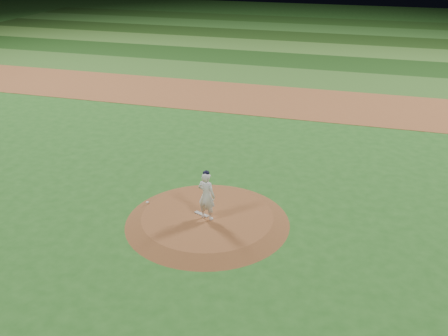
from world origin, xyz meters
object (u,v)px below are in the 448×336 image
at_px(pitchers_mound, 207,219).
at_px(pitching_rubber, 201,214).
at_px(pitcher_on_mound, 207,195).
at_px(rosin_bag, 147,202).

height_order(pitchers_mound, pitching_rubber, pitching_rubber).
distance_m(pitching_rubber, pitcher_on_mound, 0.90).
distance_m(pitching_rubber, rosin_bag, 2.08).
bearing_deg(pitching_rubber, pitchers_mound, 19.71).
xyz_separation_m(pitchers_mound, pitcher_on_mound, (0.04, -0.18, 0.98)).
bearing_deg(pitcher_on_mound, pitching_rubber, 143.34).
height_order(pitchers_mound, rosin_bag, rosin_bag).
distance_m(pitchers_mound, pitching_rubber, 0.25).
distance_m(pitchers_mound, rosin_bag, 2.30).
height_order(pitching_rubber, pitcher_on_mound, pitcher_on_mound).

